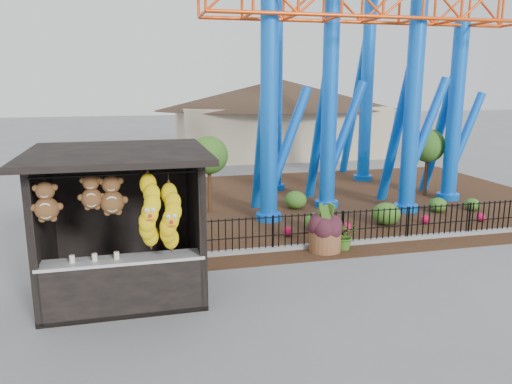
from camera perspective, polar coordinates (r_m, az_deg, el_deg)
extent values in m
plane|color=slate|center=(10.57, 2.19, -12.38)|extent=(120.00, 120.00, 0.00)
cube|color=#331E11|center=(18.98, 7.14, -1.11)|extent=(18.00, 12.00, 0.02)
cube|color=gray|center=(14.59, 14.18, -5.38)|extent=(18.00, 0.18, 0.12)
cube|color=black|center=(11.30, -14.64, -10.82)|extent=(3.20, 2.60, 0.10)
cube|color=black|center=(12.02, -14.98, -2.12)|extent=(3.20, 0.12, 3.00)
cube|color=black|center=(10.97, -23.14, -4.10)|extent=(0.12, 2.60, 3.00)
cube|color=black|center=(10.88, -6.93, -3.29)|extent=(0.12, 2.60, 3.00)
cube|color=black|center=(10.25, -15.58, 4.28)|extent=(3.50, 3.40, 0.12)
cube|color=black|center=(9.81, -24.18, -6.11)|extent=(0.14, 0.14, 3.00)
cube|color=black|center=(9.71, -6.08, -5.23)|extent=(0.14, 0.14, 3.00)
cube|color=black|center=(10.14, -14.84, -10.53)|extent=(3.00, 0.50, 1.10)
cube|color=#BCBCC1|center=(9.93, -15.03, -7.50)|extent=(3.10, 0.55, 0.06)
cylinder|color=black|center=(9.10, -15.68, 1.94)|extent=(2.90, 0.04, 0.04)
cylinder|color=blue|center=(15.80, 1.51, 9.07)|extent=(0.56, 0.56, 7.00)
cylinder|color=blue|center=(16.35, 1.44, -2.84)|extent=(0.84, 0.84, 0.24)
cylinder|color=blue|center=(17.73, 8.40, 9.81)|extent=(0.56, 0.56, 7.30)
cylinder|color=blue|center=(18.23, 8.04, -1.34)|extent=(0.84, 0.84, 0.24)
cylinder|color=blue|center=(17.77, 17.49, 9.70)|extent=(0.56, 0.56, 7.50)
cylinder|color=blue|center=(18.28, 16.75, -1.72)|extent=(0.84, 0.84, 0.24)
cylinder|color=blue|center=(20.17, 21.78, 8.37)|extent=(0.56, 0.56, 6.60)
cylinder|color=blue|center=(20.60, 21.07, -0.46)|extent=(0.84, 0.84, 0.24)
cylinder|color=blue|center=(20.51, 2.26, 13.35)|extent=(0.56, 0.56, 9.50)
cylinder|color=blue|center=(20.96, 2.16, 0.59)|extent=(0.84, 0.84, 0.24)
cylinder|color=blue|center=(23.09, 12.69, 14.21)|extent=(0.56, 0.56, 10.50)
cylinder|color=blue|center=(23.47, 12.10, 1.61)|extent=(0.84, 0.84, 0.24)
cylinder|color=blue|center=(16.74, 0.67, 6.26)|extent=(0.36, 2.21, 5.85)
cylinder|color=blue|center=(16.38, 3.59, 5.48)|extent=(1.62, 0.32, 3.73)
cylinder|color=blue|center=(18.63, 7.26, 7.15)|extent=(0.36, 2.29, 6.10)
cylinder|color=blue|center=(18.36, 9.97, 6.41)|extent=(1.67, 0.32, 3.88)
cylinder|color=blue|center=(18.61, 15.87, 7.00)|extent=(0.36, 2.34, 6.26)
cylinder|color=blue|center=(18.48, 18.65, 6.20)|extent=(1.71, 0.32, 3.99)
cylinder|color=blue|center=(20.97, 20.18, 6.36)|extent=(0.36, 2.10, 5.53)
cylinder|color=blue|center=(20.90, 22.66, 5.69)|extent=(1.54, 0.32, 3.52)
cylinder|color=brown|center=(13.51, 7.87, -5.54)|extent=(0.92, 0.92, 0.58)
ellipsoid|color=#37161E|center=(13.33, 7.95, -3.06)|extent=(0.70, 0.70, 0.64)
imported|color=#235519|center=(13.69, 10.11, -4.90)|extent=(0.90, 0.85, 0.79)
ellipsoid|color=#34601C|center=(15.26, 6.80, -3.40)|extent=(0.68, 0.68, 0.54)
ellipsoid|color=#34601C|center=(16.27, 14.66, -2.42)|extent=(0.88, 0.88, 0.70)
ellipsoid|color=#34601C|center=(18.42, 20.05, -1.38)|extent=(0.62, 0.62, 0.50)
ellipsoid|color=#34601C|center=(17.79, 4.54, -0.90)|extent=(0.79, 0.79, 0.63)
ellipsoid|color=#34601C|center=(19.10, 23.46, -1.30)|extent=(0.53, 0.53, 0.42)
sphere|color=#CF0D3F|center=(14.66, 3.66, -4.53)|extent=(0.28, 0.28, 0.28)
sphere|color=#CF0D3F|center=(15.31, 10.33, -3.97)|extent=(0.28, 0.28, 0.28)
sphere|color=#CF0D3F|center=(16.81, 18.79, -2.96)|extent=(0.28, 0.28, 0.28)
sphere|color=#CF0D3F|center=(17.70, 24.31, -2.66)|extent=(0.28, 0.28, 0.28)
cube|color=#BFAD8C|center=(30.61, 2.68, 6.98)|extent=(12.00, 6.00, 3.00)
cone|color=#332319|center=(30.47, 2.73, 11.47)|extent=(15.00, 15.00, 1.80)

